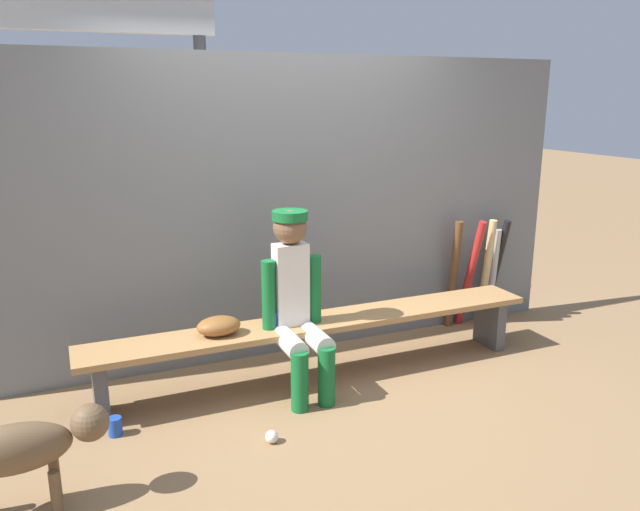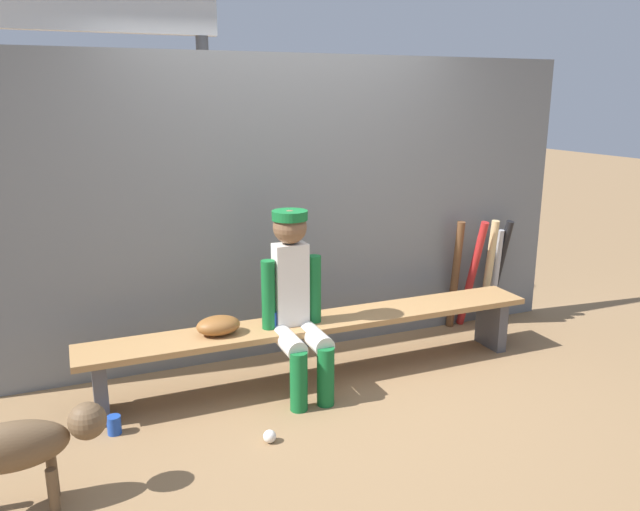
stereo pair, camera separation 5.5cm
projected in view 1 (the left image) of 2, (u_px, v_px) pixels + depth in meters
ground_plane at (320, 377)px, 4.32m from camera, size 30.00×30.00×0.00m
chainlink_fence at (291, 210)px, 4.52m from camera, size 4.60×0.03×2.19m
dugout_bench at (320, 330)px, 4.23m from camera, size 3.18×0.36×0.42m
player_seated at (296, 298)px, 3.99m from camera, size 0.41×0.55×1.19m
baseball_glove at (219, 326)px, 3.93m from camera, size 0.28×0.20×0.12m
bat_wood_dark at (453, 275)px, 5.13m from camera, size 0.07×0.16×0.92m
bat_aluminum_red at (470, 274)px, 5.14m from camera, size 0.11×0.28×0.93m
bat_wood_natural at (486, 273)px, 5.18m from camera, size 0.07×0.16×0.92m
bat_aluminum_silver at (492, 276)px, 5.27m from camera, size 0.07×0.13×0.83m
bat_aluminum_black at (495, 270)px, 5.31m from camera, size 0.10×0.26×0.90m
baseball at (272, 437)px, 3.49m from camera, size 0.07×0.07×0.07m
cup_on_ground at (115, 426)px, 3.57m from camera, size 0.08×0.08×0.11m
cup_on_bench at (271, 320)px, 4.05m from camera, size 0.08×0.08×0.11m
scoreboard at (103, 40)px, 4.67m from camera, size 2.11×0.27×3.32m
dog at (26, 448)px, 2.84m from camera, size 0.84×0.20×0.49m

